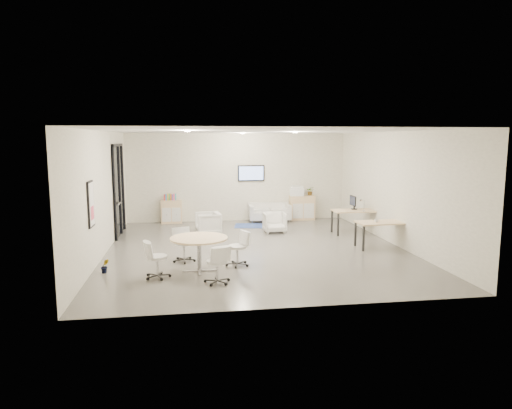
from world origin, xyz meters
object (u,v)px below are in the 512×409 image
object	(u,v)px
loveseat	(269,213)
desk_front	(382,224)
round_table	(199,241)
armchair_right	(275,221)
sideboard_right	(302,208)
armchair_left	(208,222)
desk_rear	(356,212)
sideboard_left	(172,212)

from	to	relation	value
loveseat	desk_front	size ratio (longest dim) A/B	1.06
loveseat	round_table	size ratio (longest dim) A/B	1.17
armchair_right	sideboard_right	bearing A→B (deg)	56.38
loveseat	armchair_left	size ratio (longest dim) A/B	1.99
armchair_right	round_table	world-z (taller)	round_table
loveseat	armchair_left	distance (m)	3.05
loveseat	desk_rear	xyz separation A→B (m)	(2.33, -2.57, 0.37)
sideboard_right	armchair_left	bearing A→B (deg)	-149.70
armchair_left	sideboard_left	bearing A→B (deg)	-157.00
desk_rear	round_table	xyz separation A→B (m)	(-5.04, -3.51, 0.03)
loveseat	armchair_right	size ratio (longest dim) A/B	2.14
desk_front	armchair_left	bearing A→B (deg)	148.17
sideboard_right	armchair_right	world-z (taller)	sideboard_right
sideboard_right	desk_front	xyz separation A→B (m)	(1.09, -4.68, 0.20)
armchair_left	desk_rear	world-z (taller)	armchair_left
desk_front	loveseat	bearing A→B (deg)	114.38
desk_rear	round_table	distance (m)	6.15
sideboard_left	desk_rear	size ratio (longest dim) A/B	0.57
sideboard_right	desk_rear	world-z (taller)	sideboard_right
loveseat	desk_front	xyz separation A→B (m)	(2.35, -4.54, 0.35)
armchair_right	desk_rear	world-z (taller)	desk_rear
round_table	desk_rear	bearing A→B (deg)	34.86
desk_rear	desk_front	bearing A→B (deg)	-88.91
desk_rear	desk_front	xyz separation A→B (m)	(0.02, -1.97, -0.02)
armchair_left	armchair_right	size ratio (longest dim) A/B	1.07
sideboard_left	sideboard_right	bearing A→B (deg)	-0.35
sideboard_left	armchair_right	size ratio (longest dim) A/B	1.16
desk_front	armchair_right	bearing A→B (deg)	132.01
armchair_right	desk_front	size ratio (longest dim) A/B	0.49
sideboard_left	desk_front	xyz separation A→B (m)	(5.89, -4.71, 0.25)
armchair_left	desk_front	distance (m)	5.35
armchair_right	desk_rear	distance (m)	2.60
sideboard_right	armchair_left	size ratio (longest dim) A/B	1.20
round_table	armchair_right	bearing A→B (deg)	58.23
desk_front	sideboard_right	bearing A→B (deg)	100.08
desk_front	sideboard_left	bearing A→B (deg)	138.38
sideboard_right	desk_rear	distance (m)	2.92
sideboard_right	armchair_right	distance (m)	2.59
sideboard_left	desk_rear	distance (m)	6.48
desk_front	desk_rear	bearing A→B (deg)	87.63
armchair_left	desk_front	xyz separation A→B (m)	(4.68, -2.58, 0.28)
loveseat	desk_rear	size ratio (longest dim) A/B	1.04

